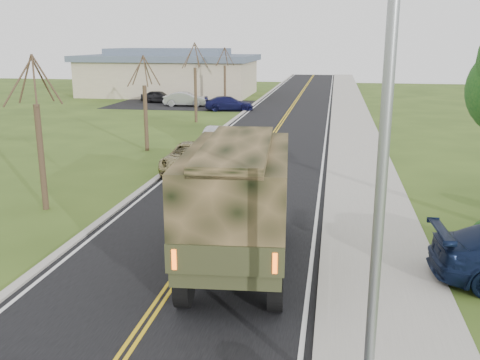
# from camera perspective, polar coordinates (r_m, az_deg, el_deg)

# --- Properties ---
(road) EXTENTS (8.00, 120.00, 0.01)m
(road) POSITION_cam_1_polar(r_m,az_deg,el_deg) (49.43, 5.02, 6.97)
(road) COLOR black
(road) RESTS_ON ground
(curb_right) EXTENTS (0.30, 120.00, 0.12)m
(curb_right) POSITION_cam_1_polar(r_m,az_deg,el_deg) (49.24, 9.87, 6.85)
(curb_right) COLOR #9E998E
(curb_right) RESTS_ON ground
(sidewalk_right) EXTENTS (3.20, 120.00, 0.10)m
(sidewalk_right) POSITION_cam_1_polar(r_m,az_deg,el_deg) (49.27, 11.92, 6.74)
(sidewalk_right) COLOR #9E998E
(sidewalk_right) RESTS_ON ground
(curb_left) EXTENTS (0.30, 120.00, 0.10)m
(curb_left) POSITION_cam_1_polar(r_m,az_deg,el_deg) (49.94, 0.24, 7.16)
(curb_left) COLOR #9E998E
(curb_left) RESTS_ON ground
(street_light) EXTENTS (1.65, 0.22, 8.00)m
(street_light) POSITION_cam_1_polar(r_m,az_deg,el_deg) (8.60, 14.19, -0.09)
(street_light) COLOR gray
(street_light) RESTS_ON ground
(bare_tree_a) EXTENTS (1.93, 2.26, 6.08)m
(bare_tree_a) POSITION_cam_1_polar(r_m,az_deg,el_deg) (22.25, -20.55, 3.54)
(bare_tree_a) COLOR #38281C
(bare_tree_a) RESTS_ON ground
(bare_tree_b) EXTENTS (1.83, 2.14, 5.73)m
(bare_tree_b) POSITION_cam_1_polar(r_m,az_deg,el_deg) (33.04, -10.05, 7.33)
(bare_tree_b) COLOR #38281C
(bare_tree_b) RESTS_ON ground
(bare_tree_c) EXTENTS (2.04, 2.39, 6.42)m
(bare_tree_c) POSITION_cam_1_polar(r_m,az_deg,el_deg) (44.42, -4.77, 9.71)
(bare_tree_c) COLOR #38281C
(bare_tree_c) RESTS_ON ground
(bare_tree_d) EXTENTS (1.88, 2.20, 5.91)m
(bare_tree_d) POSITION_cam_1_polar(r_m,az_deg,el_deg) (56.09, -1.63, 10.54)
(bare_tree_d) COLOR #38281C
(bare_tree_d) RESTS_ON ground
(commercial_building) EXTENTS (25.50, 21.50, 5.65)m
(commercial_building) POSITION_cam_1_polar(r_m,az_deg,el_deg) (67.97, -7.49, 11.26)
(commercial_building) COLOR tan
(commercial_building) RESTS_ON ground
(military_truck) EXTENTS (3.30, 7.95, 3.87)m
(military_truck) POSITION_cam_1_polar(r_m,az_deg,el_deg) (15.52, -0.07, -1.57)
(military_truck) COLOR black
(military_truck) RESTS_ON ground
(suv_champagne) EXTENTS (2.51, 5.17, 1.42)m
(suv_champagne) POSITION_cam_1_polar(r_m,az_deg,el_deg) (27.78, -5.33, 2.43)
(suv_champagne) COLOR #8E8250
(suv_champagne) RESTS_ON ground
(sedan_silver) EXTENTS (1.77, 4.11, 1.32)m
(sedan_silver) POSITION_cam_1_polar(r_m,az_deg,el_deg) (33.62, -2.56, 4.53)
(sedan_silver) COLOR silver
(sedan_silver) RESTS_ON ground
(lot_car_dark) EXTENTS (3.96, 1.76, 1.32)m
(lot_car_dark) POSITION_cam_1_polar(r_m,az_deg,el_deg) (59.44, -8.65, 8.79)
(lot_car_dark) COLOR black
(lot_car_dark) RESTS_ON ground
(lot_car_silver) EXTENTS (4.58, 1.94, 1.47)m
(lot_car_silver) POSITION_cam_1_polar(r_m,az_deg,el_deg) (55.84, -5.83, 8.59)
(lot_car_silver) COLOR #A4A4A8
(lot_car_silver) RESTS_ON ground
(lot_car_navy) EXTENTS (5.02, 3.01, 1.36)m
(lot_car_navy) POSITION_cam_1_polar(r_m,az_deg,el_deg) (52.12, -1.20, 8.17)
(lot_car_navy) COLOR #10113B
(lot_car_navy) RESTS_ON ground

